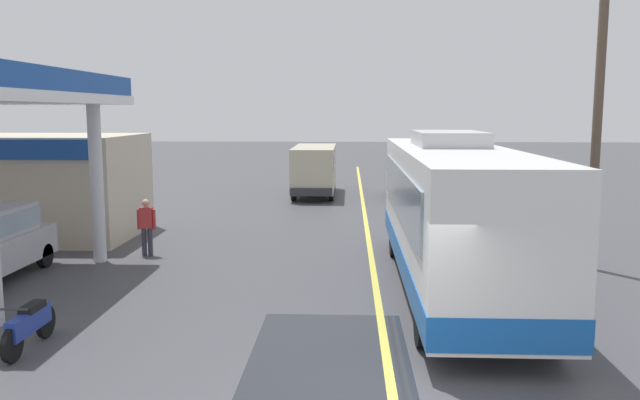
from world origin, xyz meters
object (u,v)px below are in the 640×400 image
(coach_bus_main, at_px, (453,217))
(minibus_opposing_lane, at_px, (315,166))
(car_trailing_behind_bus, at_px, (406,177))
(motorcycle_parked_forecourt, at_px, (29,325))
(pedestrian_near_pump, at_px, (147,224))

(coach_bus_main, relative_size, minibus_opposing_lane, 1.80)
(minibus_opposing_lane, bearing_deg, car_trailing_behind_bus, -8.99)
(minibus_opposing_lane, distance_m, motorcycle_parked_forecourt, 21.53)
(car_trailing_behind_bus, bearing_deg, coach_bus_main, -91.20)
(coach_bus_main, bearing_deg, minibus_opposing_lane, 103.91)
(minibus_opposing_lane, bearing_deg, pedestrian_near_pump, -106.83)
(minibus_opposing_lane, xyz_separation_m, car_trailing_behind_bus, (4.50, -0.71, -0.46))
(motorcycle_parked_forecourt, height_order, car_trailing_behind_bus, car_trailing_behind_bus)
(coach_bus_main, distance_m, pedestrian_near_pump, 8.90)
(pedestrian_near_pump, bearing_deg, car_trailing_behind_bus, 56.40)
(coach_bus_main, xyz_separation_m, car_trailing_behind_bus, (0.34, 16.10, -0.71))
(coach_bus_main, xyz_separation_m, motorcycle_parked_forecourt, (-8.08, -4.34, -1.28))
(motorcycle_parked_forecourt, height_order, pedestrian_near_pump, pedestrian_near_pump)
(minibus_opposing_lane, relative_size, motorcycle_parked_forecourt, 3.41)
(coach_bus_main, height_order, pedestrian_near_pump, coach_bus_main)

